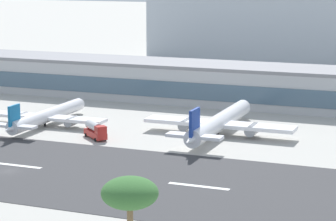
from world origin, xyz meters
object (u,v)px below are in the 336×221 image
(distant_hotel_block, at_px, (275,15))
(airliner_blue_tail_gate_0, at_px, (45,117))
(service_fuel_truck_1, at_px, (95,130))
(palm_tree_1, at_px, (130,196))
(terminal_building, at_px, (190,82))
(airliner_navy_tail_gate_1, at_px, (218,123))

(distant_hotel_block, xyz_separation_m, airliner_blue_tail_gate_0, (-19.72, -168.52, -16.52))
(service_fuel_truck_1, bearing_deg, distant_hotel_block, 129.66)
(distant_hotel_block, distance_m, palm_tree_1, 258.19)
(terminal_building, relative_size, palm_tree_1, 13.45)
(terminal_building, relative_size, service_fuel_truck_1, 27.08)
(airliner_navy_tail_gate_1, xyz_separation_m, palm_tree_1, (18.70, -92.07, 11.19))
(distant_hotel_block, bearing_deg, airliner_blue_tail_gate_0, -96.68)
(distant_hotel_block, height_order, airliner_navy_tail_gate_1, distant_hotel_block)
(airliner_navy_tail_gate_1, bearing_deg, airliner_blue_tail_gate_0, 97.82)
(airliner_blue_tail_gate_0, xyz_separation_m, service_fuel_truck_1, (18.34, -7.44, -0.55))
(airliner_blue_tail_gate_0, height_order, palm_tree_1, palm_tree_1)
(distant_hotel_block, distance_m, airliner_navy_tail_gate_1, 165.04)
(airliner_blue_tail_gate_0, height_order, service_fuel_truck_1, airliner_blue_tail_gate_0)
(airliner_blue_tail_gate_0, bearing_deg, airliner_navy_tail_gate_1, -82.86)
(distant_hotel_block, relative_size, airliner_blue_tail_gate_0, 2.85)
(terminal_building, distance_m, service_fuel_truck_1, 56.17)
(terminal_building, height_order, palm_tree_1, palm_tree_1)
(terminal_building, height_order, service_fuel_truck_1, terminal_building)
(airliner_navy_tail_gate_1, bearing_deg, terminal_building, 27.91)
(terminal_building, relative_size, distant_hotel_block, 2.00)
(terminal_building, xyz_separation_m, service_fuel_truck_1, (-3.87, -55.90, -3.91))
(airliner_navy_tail_gate_1, bearing_deg, service_fuel_truck_1, 117.28)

